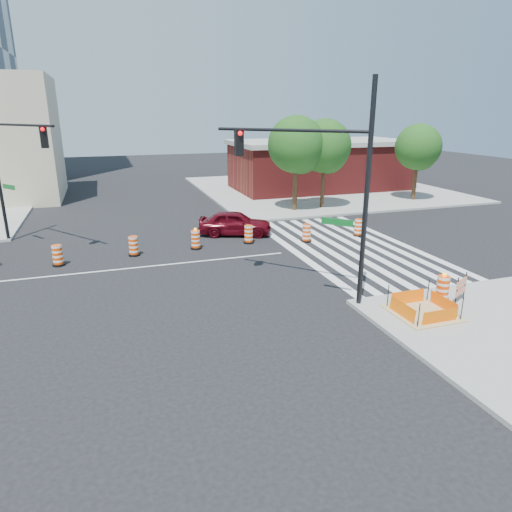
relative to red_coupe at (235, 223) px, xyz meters
name	(u,v)px	position (x,y,z in m)	size (l,w,h in m)	color
ground	(147,267)	(-5.71, -4.37, -0.75)	(120.00, 120.00, 0.00)	black
sidewalk_ne	(319,189)	(12.29, 13.63, -0.67)	(22.00, 22.00, 0.15)	gray
crosswalk_east	(347,246)	(5.24, -4.37, -0.74)	(6.75, 13.50, 0.01)	silver
lane_centerline	(147,267)	(-5.71, -4.37, -0.74)	(14.00, 0.12, 0.01)	silver
excavation_pit	(423,312)	(3.29, -13.37, -0.52)	(2.20, 2.20, 0.90)	tan
brick_storefront	(320,165)	(12.29, 13.63, 1.57)	(16.50, 8.50, 4.60)	maroon
red_coupe	(235,223)	(0.00, 0.00, 0.00)	(1.76, 4.38, 1.49)	#510711
signal_pole_se	(322,172)	(0.41, -10.52, 4.29)	(4.40, 4.58, 8.21)	black
signal_pole_nw	(10,154)	(-11.84, 1.45, 4.30)	(3.74, 5.15, 8.23)	black
pit_drum	(442,289)	(4.73, -12.62, -0.11)	(0.60, 0.60, 1.17)	black
barricade	(461,287)	(5.36, -12.88, 0.01)	(0.85, 0.48, 1.10)	#EE4205
tree_north_c	(296,148)	(6.13, 5.15, 3.91)	(4.08, 4.08, 6.94)	#382314
tree_north_d	(325,149)	(8.47, 5.33, 3.76)	(3.94, 3.94, 6.70)	#382314
tree_north_e	(418,150)	(17.15, 5.85, 3.46)	(3.73, 3.69, 6.27)	#382314
median_drum_2	(58,256)	(-9.75, -2.83, -0.27)	(0.60, 0.60, 1.02)	black
median_drum_3	(134,247)	(-6.14, -2.33, -0.27)	(0.60, 0.60, 1.02)	black
median_drum_4	(196,240)	(-2.84, -2.15, -0.26)	(0.60, 0.60, 1.18)	black
median_drum_5	(249,235)	(0.24, -1.97, -0.27)	(0.60, 0.60, 1.02)	black
median_drum_6	(307,234)	(3.49, -2.75, -0.27)	(0.60, 0.60, 1.02)	black
median_drum_7	(358,228)	(6.99, -2.56, -0.27)	(0.60, 0.60, 1.02)	black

